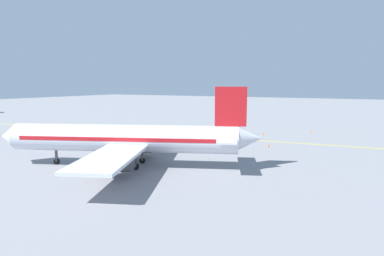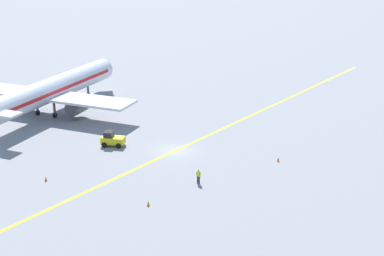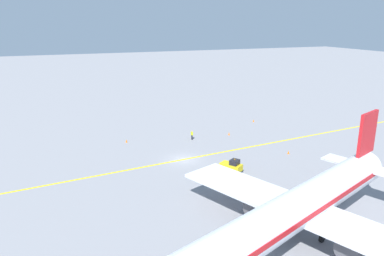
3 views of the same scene
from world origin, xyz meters
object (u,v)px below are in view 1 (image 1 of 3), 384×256
at_px(baggage_tug_white, 199,139).
at_px(traffic_cone_mid_apron, 193,126).
at_px(traffic_cone_by_wingtip, 311,132).
at_px(ground_crew_worker, 231,128).
at_px(traffic_cone_near_nose, 263,133).
at_px(airplane_at_gate, 127,139).
at_px(traffic_cone_far_edge, 268,146).

height_order(baggage_tug_white, traffic_cone_mid_apron, baggage_tug_white).
bearing_deg(traffic_cone_mid_apron, traffic_cone_by_wingtip, -82.42).
distance_m(ground_crew_worker, traffic_cone_near_nose, 7.48).
distance_m(traffic_cone_near_nose, traffic_cone_mid_apron, 18.90).
height_order(traffic_cone_near_nose, traffic_cone_by_wingtip, same).
bearing_deg(baggage_tug_white, airplane_at_gate, 173.49).
height_order(ground_crew_worker, traffic_cone_far_edge, ground_crew_worker).
relative_size(traffic_cone_near_nose, traffic_cone_by_wingtip, 1.00).
bearing_deg(traffic_cone_by_wingtip, ground_crew_worker, 111.36).
relative_size(traffic_cone_mid_apron, traffic_cone_by_wingtip, 1.00).
relative_size(baggage_tug_white, traffic_cone_mid_apron, 6.05).
distance_m(traffic_cone_mid_apron, traffic_cone_far_edge, 27.52).
distance_m(airplane_at_gate, baggage_tug_white, 18.00).
bearing_deg(airplane_at_gate, traffic_cone_mid_apron, 13.64).
bearing_deg(airplane_at_gate, ground_crew_worker, -4.10).
xyz_separation_m(baggage_tug_white, traffic_cone_far_edge, (3.29, -11.94, -0.63)).
distance_m(airplane_at_gate, traffic_cone_by_wingtip, 44.47).
bearing_deg(traffic_cone_far_edge, traffic_cone_near_nose, 17.86).
relative_size(baggage_tug_white, traffic_cone_by_wingtip, 6.05).
height_order(ground_crew_worker, traffic_cone_near_nose, ground_crew_worker).
relative_size(traffic_cone_mid_apron, traffic_cone_far_edge, 1.00).
xyz_separation_m(traffic_cone_mid_apron, traffic_cone_by_wingtip, (3.70, -27.77, 0.00)).
bearing_deg(traffic_cone_far_edge, ground_crew_worker, 42.35).
bearing_deg(ground_crew_worker, traffic_cone_near_nose, -89.77).
xyz_separation_m(airplane_at_gate, ground_crew_worker, (33.62, -2.41, -2.80)).
distance_m(traffic_cone_by_wingtip, traffic_cone_far_edge, 19.77).
bearing_deg(airplane_at_gate, traffic_cone_by_wingtip, -25.29).
bearing_deg(traffic_cone_far_edge, traffic_cone_mid_apron, 55.89).
xyz_separation_m(ground_crew_worker, traffic_cone_near_nose, (0.03, -7.46, -0.63)).
relative_size(ground_crew_worker, traffic_cone_mid_apron, 3.05).
distance_m(ground_crew_worker, traffic_cone_far_edge, 17.15).
bearing_deg(airplane_at_gate, traffic_cone_near_nose, -16.34).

